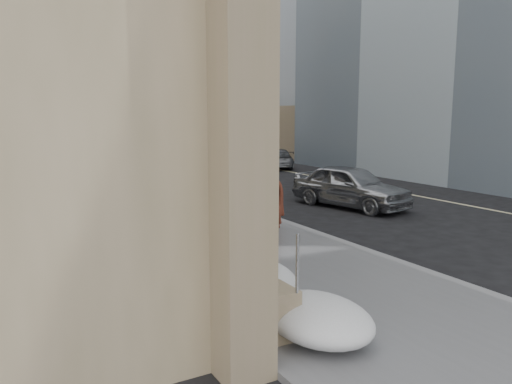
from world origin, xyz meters
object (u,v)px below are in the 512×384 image
Objects in this scene: car_silver at (350,186)px; mounted_horse_left at (207,197)px; car_grey at (277,158)px; mounted_horse_right at (245,190)px; pedestrian at (253,204)px.

mounted_horse_left is at bearing -173.06° from car_silver.
mounted_horse_left is 0.71× the size of car_grey.
car_silver is (5.18, 1.30, -0.44)m from mounted_horse_right.
pedestrian is 18.55m from car_grey.
mounted_horse_right reaches higher than car_grey.
mounted_horse_left reaches higher than car_grey.
pedestrian is at bearing -167.03° from car_silver.
pedestrian is at bearing 146.42° from mounted_horse_left.
car_grey is (4.63, 12.73, -0.19)m from car_silver.
car_silver is (6.91, 2.44, -0.52)m from mounted_horse_left.
mounted_horse_right is at bearing -168.31° from mounted_horse_left.
mounted_horse_left is at bearing 76.43° from car_grey.
car_silver reaches higher than car_grey.
car_grey is at bearing 57.52° from car_silver.
car_silver is 13.54m from car_grey.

